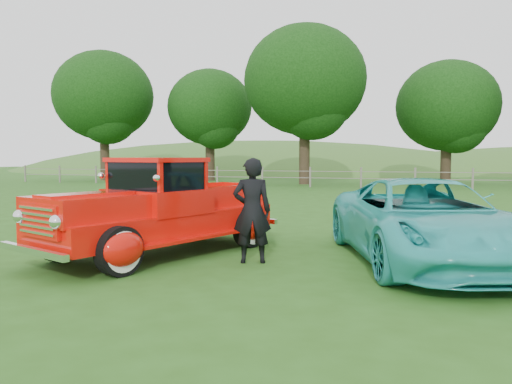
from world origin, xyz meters
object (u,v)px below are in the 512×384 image
(tree_mid_west, at_px, (210,108))
(man, at_px, (252,211))
(red_pickup, at_px, (160,211))
(tree_near_east, at_px, (447,106))
(tree_far_west, at_px, (104,96))
(teal_sedan, at_px, (424,221))
(tree_near_west, at_px, (305,80))

(tree_mid_west, bearing_deg, man, -65.90)
(tree_mid_west, bearing_deg, red_pickup, -69.04)
(tree_near_east, xyz_separation_m, man, (-4.69, -28.51, -4.36))
(tree_far_west, xyz_separation_m, red_pickup, (18.46, -25.32, -5.69))
(tree_far_west, height_order, red_pickup, tree_far_west)
(teal_sedan, distance_m, man, 2.91)
(tree_far_west, bearing_deg, man, -51.48)
(tree_far_west, relative_size, red_pickup, 1.88)
(tree_far_west, relative_size, teal_sedan, 1.94)
(tree_far_west, height_order, tree_near_east, tree_far_west)
(tree_far_west, xyz_separation_m, tree_near_west, (16.00, -1.00, 0.31))
(tree_near_east, bearing_deg, tree_near_west, -156.04)
(red_pickup, xyz_separation_m, teal_sedan, (4.62, 0.67, -0.08))
(tree_far_west, bearing_deg, red_pickup, -53.90)
(tree_near_west, bearing_deg, teal_sedan, -73.33)
(tree_mid_west, xyz_separation_m, man, (12.31, -27.51, -4.66))
(red_pickup, distance_m, man, 1.85)
(tree_mid_west, height_order, man, tree_mid_west)
(red_pickup, bearing_deg, man, 14.85)
(tree_far_west, relative_size, tree_near_west, 0.95)
(tree_far_west, relative_size, man, 5.59)
(tree_near_west, bearing_deg, man, -80.03)
(tree_near_west, xyz_separation_m, tree_near_east, (9.00, 4.00, -1.55))
(tree_near_west, bearing_deg, tree_far_west, 176.42)
(tree_near_west, height_order, teal_sedan, tree_near_west)
(tree_near_west, bearing_deg, tree_mid_west, 159.44)
(man, bearing_deg, tree_near_west, -99.55)
(teal_sedan, bearing_deg, tree_near_west, 88.11)
(tree_mid_west, distance_m, tree_near_west, 8.63)
(tree_near_west, height_order, tree_near_east, tree_near_west)
(tree_far_west, distance_m, tree_near_east, 25.21)
(red_pickup, height_order, teal_sedan, red_pickup)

